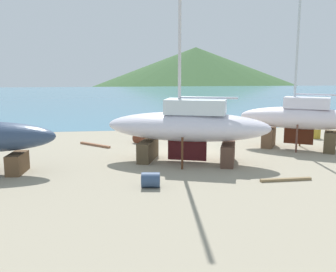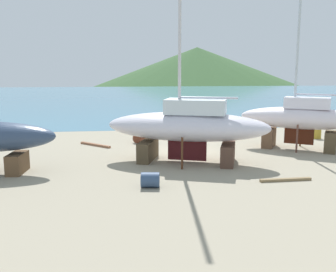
{
  "view_description": "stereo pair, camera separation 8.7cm",
  "coord_description": "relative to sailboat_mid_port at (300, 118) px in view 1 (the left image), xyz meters",
  "views": [
    {
      "loc": [
        -4.02,
        -23.41,
        5.23
      ],
      "look_at": [
        -1.32,
        -1.9,
        1.43
      ],
      "focal_mm": 41.04,
      "sensor_mm": 36.0,
      "label": 1
    },
    {
      "loc": [
        -3.93,
        -23.42,
        5.23
      ],
      "look_at": [
        -1.32,
        -1.9,
        1.43
      ],
      "focal_mm": 41.04,
      "sensor_mm": 36.0,
      "label": 2
    }
  ],
  "objects": [
    {
      "name": "ground_plane",
      "position": [
        -7.61,
        -1.95,
        -2.06
      ],
      "size": [
        44.62,
        44.62,
        0.0
      ],
      "primitive_type": "plane",
      "color": "gray"
    },
    {
      "name": "sea_water",
      "position": [
        -7.61,
        50.63,
        -2.06
      ],
      "size": [
        163.27,
        82.86,
        0.01
      ],
      "primitive_type": "cube",
      "color": "teal",
      "rests_on": "ground"
    },
    {
      "name": "headland_hill",
      "position": [
        19.91,
        135.73,
        -2.06
      ],
      "size": [
        150.21,
        150.21,
        28.12
      ],
      "primitive_type": "cone",
      "color": "#33552D",
      "rests_on": "ground"
    },
    {
      "name": "sailboat_mid_port",
      "position": [
        0.0,
        0.0,
        0.0
      ],
      "size": [
        7.67,
        5.79,
        12.86
      ],
      "rotation": [
        0.0,
        0.0,
        2.59
      ],
      "color": "brown",
      "rests_on": "ground"
    },
    {
      "name": "sailboat_small_center",
      "position": [
        -7.86,
        -2.5,
        0.01
      ],
      "size": [
        9.73,
        5.89,
        14.0
      ],
      "rotation": [
        0.0,
        0.0,
        2.82
      ],
      "color": "#4C3D2A",
      "rests_on": "ground"
    },
    {
      "name": "barrel_rust_far",
      "position": [
        -10.25,
        3.67,
        -1.73
      ],
      "size": [
        1.12,
        1.13,
        0.66
      ],
      "primitive_type": "cylinder",
      "rotation": [
        1.57,
        0.0,
        5.54
      ],
      "color": "#562818",
      "rests_on": "ground"
    },
    {
      "name": "barrel_rust_mid",
      "position": [
        3.14,
        3.61,
        -1.67
      ],
      "size": [
        0.92,
        0.92,
        0.78
      ],
      "primitive_type": "cylinder",
      "rotation": [
        0.0,
        0.0,
        2.26
      ],
      "color": "olive",
      "rests_on": "ground"
    },
    {
      "name": "barrel_tar_black",
      "position": [
        -10.34,
        -7.05,
        -1.72
      ],
      "size": [
        0.9,
        0.78,
        0.68
      ],
      "primitive_type": "cylinder",
      "rotation": [
        1.57,
        0.0,
        1.43
      ],
      "color": "#314767",
      "rests_on": "ground"
    },
    {
      "name": "timber_short_cross",
      "position": [
        -3.92,
        -6.86,
        -1.99
      ],
      "size": [
        2.52,
        0.28,
        0.13
      ],
      "primitive_type": "cube",
      "rotation": [
        0.0,
        0.0,
        0.03
      ],
      "color": "olive",
      "rests_on": "ground"
    },
    {
      "name": "timber_plank_far",
      "position": [
        -13.4,
        2.77,
        -1.99
      ],
      "size": [
        2.16,
        2.06,
        0.14
      ],
      "primitive_type": "cube",
      "rotation": [
        0.0,
        0.0,
        2.38
      ],
      "color": "#8E5D43",
      "rests_on": "ground"
    }
  ]
}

